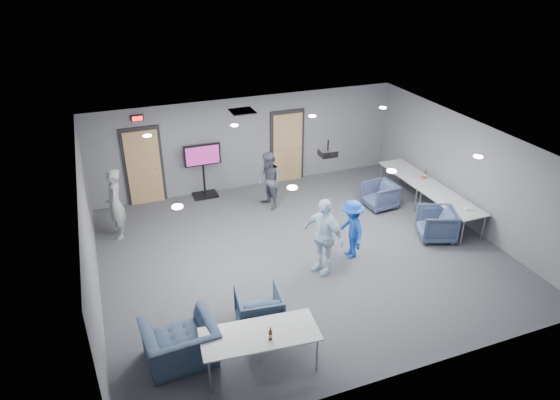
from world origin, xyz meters
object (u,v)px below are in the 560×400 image
object	(u,v)px
chair_right_a	(380,195)
chair_front_a	(259,309)
person_b	(269,181)
bottle_front	(270,335)
person_d	(351,229)
tv_stand	(203,168)
chair_right_b	(436,224)
table_front_left	(260,336)
bottle_right	(425,175)
chair_front_b	(181,344)
projector	(328,153)
person_a	(115,204)
table_right_a	(409,174)
table_right_b	(452,203)
person_c	(323,236)

from	to	relation	value
chair_right_a	chair_front_a	bearing A→B (deg)	-57.36
person_b	chair_front_a	xyz separation A→B (m)	(-1.80, -4.44, -0.41)
person_b	bottle_front	bearing A→B (deg)	-30.67
person_d	tv_stand	bearing A→B (deg)	-146.99
chair_right_a	chair_right_b	xyz separation A→B (m)	(0.43, -1.91, 0.03)
person_d	table_front_left	xyz separation A→B (m)	(-3.05, -2.51, -0.02)
bottle_right	tv_stand	xyz separation A→B (m)	(-5.61, 2.52, 0.06)
chair_front_a	chair_front_b	distance (m)	1.60
bottle_front	projector	bearing A→B (deg)	52.28
chair_right_a	bottle_front	xyz separation A→B (m)	(-4.83, -4.56, 0.47)
person_a	chair_front_b	bearing A→B (deg)	10.73
chair_right_b	table_right_a	xyz separation A→B (m)	(0.67, 2.24, 0.30)
person_b	table_right_b	world-z (taller)	person_b
table_front_left	tv_stand	bearing A→B (deg)	90.29
person_d	chair_front_b	bearing A→B (deg)	-62.67
person_d	chair_right_a	bearing A→B (deg)	137.66
person_b	projector	xyz separation A→B (m)	(0.54, -2.35, 1.61)
person_b	person_c	distance (m)	3.23
person_a	table_right_b	world-z (taller)	person_a
chair_front_b	person_d	bearing A→B (deg)	-159.75
person_c	chair_front_a	distance (m)	2.29
chair_right_b	projector	size ratio (longest dim) A/B	2.35
bottle_right	person_b	bearing A→B (deg)	163.57
person_b	chair_front_b	distance (m)	5.90
chair_front_b	bottle_right	size ratio (longest dim) A/B	4.58
chair_right_a	chair_front_a	size ratio (longest dim) A/B	0.93
person_b	bottle_right	xyz separation A→B (m)	(4.12, -1.22, 0.03)
chair_right_b	table_front_left	bearing A→B (deg)	-44.29
chair_right_a	chair_front_a	world-z (taller)	chair_front_a
person_c	person_d	xyz separation A→B (m)	(0.85, 0.30, -0.18)
chair_right_a	tv_stand	distance (m)	4.96
bottle_right	chair_front_a	bearing A→B (deg)	-151.41
bottle_front	tv_stand	world-z (taller)	tv_stand
person_d	chair_front_a	distance (m)	3.13
person_c	table_front_left	world-z (taller)	person_c
person_c	table_front_left	size ratio (longest dim) A/B	0.87
chair_front_a	table_right_b	bearing A→B (deg)	-155.40
person_d	tv_stand	distance (m)	4.88
person_c	person_d	bearing A→B (deg)	84.49
person_b	person_c	size ratio (longest dim) A/B	0.90
tv_stand	projector	size ratio (longest dim) A/B	4.32
chair_right_a	bottle_right	world-z (taller)	bottle_right
chair_right_a	table_right_a	xyz separation A→B (m)	(1.10, 0.34, 0.33)
chair_front_a	table_right_a	bearing A→B (deg)	-139.98
chair_right_a	chair_front_b	bearing A→B (deg)	-62.02
table_right_b	person_a	bearing A→B (deg)	72.28
bottle_front	bottle_right	distance (m)	7.55
table_right_a	table_front_left	world-z (taller)	same
tv_stand	person_c	bearing A→B (deg)	-70.89
chair_right_a	person_b	bearing A→B (deg)	-114.26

